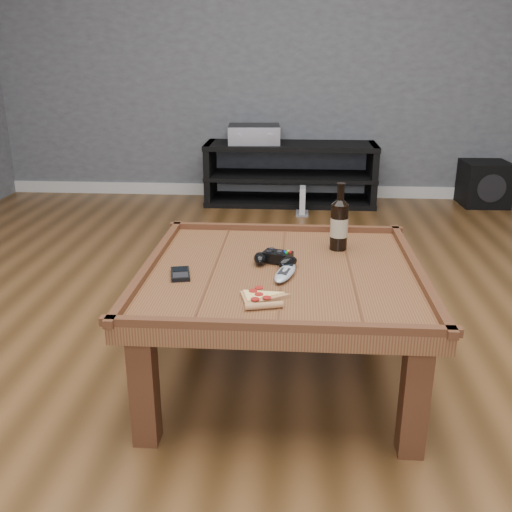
# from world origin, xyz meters

# --- Properties ---
(ground) EXTENTS (6.00, 6.00, 0.00)m
(ground) POSITION_xyz_m (0.00, 0.00, 0.00)
(ground) COLOR #472C14
(ground) RESTS_ON ground
(wall_back) EXTENTS (5.00, 0.04, 2.70)m
(wall_back) POSITION_xyz_m (0.00, 3.00, 1.35)
(wall_back) COLOR #484A4F
(wall_back) RESTS_ON ground
(baseboard) EXTENTS (5.00, 0.02, 0.10)m
(baseboard) POSITION_xyz_m (0.00, 2.99, 0.05)
(baseboard) COLOR silver
(baseboard) RESTS_ON ground
(coffee_table) EXTENTS (1.03, 1.03, 0.48)m
(coffee_table) POSITION_xyz_m (0.00, 0.00, 0.39)
(coffee_table) COLOR #532B17
(coffee_table) RESTS_ON ground
(media_console) EXTENTS (1.40, 0.45, 0.50)m
(media_console) POSITION_xyz_m (0.00, 2.75, 0.25)
(media_console) COLOR black
(media_console) RESTS_ON ground
(beer_bottle) EXTENTS (0.07, 0.07, 0.27)m
(beer_bottle) POSITION_xyz_m (0.22, 0.24, 0.56)
(beer_bottle) COLOR black
(beer_bottle) RESTS_ON coffee_table
(game_controller) EXTENTS (0.18, 0.15, 0.05)m
(game_controller) POSITION_xyz_m (-0.03, 0.05, 0.47)
(game_controller) COLOR black
(game_controller) RESTS_ON coffee_table
(pizza_slice) EXTENTS (0.18, 0.24, 0.02)m
(pizza_slice) POSITION_xyz_m (-0.06, -0.28, 0.46)
(pizza_slice) COLOR tan
(pizza_slice) RESTS_ON coffee_table
(smartphone) EXTENTS (0.09, 0.13, 0.02)m
(smartphone) POSITION_xyz_m (-0.36, -0.09, 0.46)
(smartphone) COLOR black
(smartphone) RESTS_ON coffee_table
(remote_control) EXTENTS (0.10, 0.20, 0.03)m
(remote_control) POSITION_xyz_m (0.01, -0.07, 0.46)
(remote_control) COLOR #A0A5AE
(remote_control) RESTS_ON coffee_table
(av_receiver) EXTENTS (0.44, 0.38, 0.14)m
(av_receiver) POSITION_xyz_m (-0.30, 2.74, 0.57)
(av_receiver) COLOR black
(av_receiver) RESTS_ON media_console
(subwoofer) EXTENTS (0.37, 0.37, 0.36)m
(subwoofer) POSITION_xyz_m (1.60, 2.80, 0.18)
(subwoofer) COLOR black
(subwoofer) RESTS_ON ground
(game_console) EXTENTS (0.10, 0.17, 0.22)m
(game_console) POSITION_xyz_m (0.10, 2.39, 0.10)
(game_console) COLOR gray
(game_console) RESTS_ON ground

